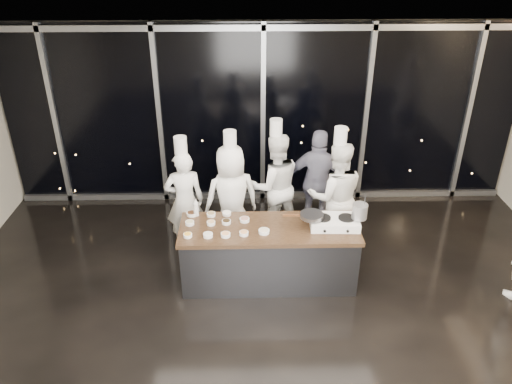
# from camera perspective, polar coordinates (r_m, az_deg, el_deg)

# --- Properties ---
(ground) EXTENTS (9.00, 9.00, 0.00)m
(ground) POSITION_cam_1_polar(r_m,az_deg,el_deg) (6.67, 1.79, -14.75)
(ground) COLOR black
(ground) RESTS_ON ground
(room_shell) EXTENTS (9.02, 7.02, 3.21)m
(room_shell) POSITION_cam_1_polar(r_m,az_deg,el_deg) (5.41, 4.00, 2.99)
(room_shell) COLOR beige
(room_shell) RESTS_ON ground
(window_wall) EXTENTS (8.90, 0.11, 3.20)m
(window_wall) POSITION_cam_1_polar(r_m,az_deg,el_deg) (8.82, 0.80, 8.67)
(window_wall) COLOR black
(window_wall) RESTS_ON ground
(demo_counter) EXTENTS (2.46, 0.86, 0.90)m
(demo_counter) POSITION_cam_1_polar(r_m,az_deg,el_deg) (7.08, 1.47, -7.09)
(demo_counter) COLOR #3B3B40
(demo_counter) RESTS_ON ground
(stove) EXTENTS (0.68, 0.44, 0.14)m
(stove) POSITION_cam_1_polar(r_m,az_deg,el_deg) (6.91, 8.93, -3.39)
(stove) COLOR white
(stove) RESTS_ON demo_counter
(frying_pan) EXTENTS (0.56, 0.33, 0.05)m
(frying_pan) POSITION_cam_1_polar(r_m,az_deg,el_deg) (6.81, 6.31, -2.67)
(frying_pan) COLOR slate
(frying_pan) RESTS_ON stove
(stock_pot) EXTENTS (0.21, 0.21, 0.21)m
(stock_pot) POSITION_cam_1_polar(r_m,az_deg,el_deg) (6.86, 11.77, -2.16)
(stock_pot) COLOR #BABABC
(stock_pot) RESTS_ON stove
(prep_bowls) EXTENTS (1.16, 0.69, 0.05)m
(prep_bowls) POSITION_cam_1_polar(r_m,az_deg,el_deg) (6.86, -4.07, -3.71)
(prep_bowls) COLOR white
(prep_bowls) RESTS_ON demo_counter
(squeeze_bottle) EXTENTS (0.07, 0.07, 0.27)m
(squeeze_bottle) POSITION_cam_1_polar(r_m,az_deg,el_deg) (7.09, -6.89, -1.78)
(squeeze_bottle) COLOR silver
(squeeze_bottle) RESTS_ON demo_counter
(chef_far_left) EXTENTS (0.65, 0.48, 1.87)m
(chef_far_left) POSITION_cam_1_polar(r_m,az_deg,el_deg) (7.68, -8.15, -0.91)
(chef_far_left) COLOR white
(chef_far_left) RESTS_ON ground
(chef_left) EXTENTS (0.97, 0.77, 1.97)m
(chef_left) POSITION_cam_1_polar(r_m,az_deg,el_deg) (7.60, -2.82, -0.69)
(chef_left) COLOR white
(chef_left) RESTS_ON ground
(chef_center) EXTENTS (0.98, 0.84, 2.00)m
(chef_center) POSITION_cam_1_polar(r_m,az_deg,el_deg) (7.94, 2.17, 0.78)
(chef_center) COLOR white
(chef_center) RESTS_ON ground
(guest) EXTENTS (1.12, 0.71, 1.77)m
(guest) POSITION_cam_1_polar(r_m,az_deg,el_deg) (8.10, 7.12, 1.10)
(guest) COLOR #15153A
(guest) RESTS_ON ground
(chef_right) EXTENTS (0.87, 0.68, 2.01)m
(chef_right) POSITION_cam_1_polar(r_m,az_deg,el_deg) (7.69, 9.06, -0.47)
(chef_right) COLOR white
(chef_right) RESTS_ON ground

